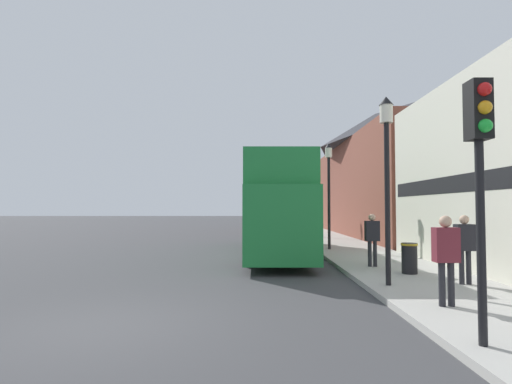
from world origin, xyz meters
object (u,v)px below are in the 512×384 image
pedestrian_nearest (446,251)px  pedestrian_second (464,242)px  lamp_post_nearest (387,154)px  lamp_post_second (329,176)px  pedestrian_third (372,235)px  traffic_signal (480,150)px  tour_bus (274,214)px  lamp_post_third (305,190)px  litter_bin (409,257)px  parked_car_ahead_of_bus (280,228)px

pedestrian_nearest → pedestrian_second: size_ratio=1.02×
pedestrian_nearest → lamp_post_nearest: (-0.43, 2.12, 2.19)m
lamp_post_second → pedestrian_third: bearing=-85.8°
traffic_signal → tour_bus: bearing=101.1°
pedestrian_third → traffic_signal: traffic_signal is taller
pedestrian_third → lamp_post_third: lamp_post_third is taller
pedestrian_second → pedestrian_third: pedestrian_second is taller
traffic_signal → litter_bin: traffic_signal is taller
pedestrian_second → litter_bin: 1.88m
pedestrian_third → litter_bin: 1.65m
parked_car_ahead_of_bus → traffic_signal: bearing=-88.7°
tour_bus → traffic_signal: tour_bus is taller
pedestrian_nearest → pedestrian_third: pedestrian_nearest is taller
pedestrian_nearest → traffic_signal: bearing=-103.9°
lamp_post_nearest → parked_car_ahead_of_bus: bearing=95.9°
parked_car_ahead_of_bus → pedestrian_nearest: (2.11, -18.44, 0.50)m
pedestrian_third → lamp_post_nearest: size_ratio=0.36×
traffic_signal → pedestrian_nearest: bearing=76.1°
parked_car_ahead_of_bus → litter_bin: size_ratio=4.87×
lamp_post_nearest → lamp_post_second: (0.12, 8.62, 0.13)m
pedestrian_second → lamp_post_third: size_ratio=0.38×
traffic_signal → lamp_post_third: size_ratio=0.82×
pedestrian_second → pedestrian_third: bearing=115.6°
lamp_post_second → lamp_post_third: 8.63m
parked_car_ahead_of_bus → pedestrian_third: 13.38m
pedestrian_second → lamp_post_third: (-1.92, 17.13, 2.11)m
lamp_post_second → pedestrian_second: bearing=-77.7°
lamp_post_nearest → pedestrian_nearest: bearing=-78.4°
pedestrian_nearest → pedestrian_third: bearing=89.0°
parked_car_ahead_of_bus → litter_bin: (2.87, -14.59, -0.09)m
pedestrian_third → traffic_signal: size_ratio=0.46×
lamp_post_nearest → lamp_post_third: (0.05, 17.25, -0.11)m
parked_car_ahead_of_bus → lamp_post_second: bearing=-79.9°
pedestrian_nearest → pedestrian_third: (0.09, 5.25, -0.03)m
pedestrian_second → lamp_post_nearest: bearing=-176.6°
lamp_post_third → litter_bin: 15.78m
parked_car_ahead_of_bus → lamp_post_third: size_ratio=0.95×
traffic_signal → lamp_post_third: 21.61m
parked_car_ahead_of_bus → lamp_post_second: 8.39m
pedestrian_second → lamp_post_second: size_ratio=0.35×
pedestrian_third → pedestrian_second: bearing=-64.4°
parked_car_ahead_of_bus → pedestrian_second: (3.64, -16.21, 0.48)m
lamp_post_third → litter_bin: size_ratio=5.13×
parked_car_ahead_of_bus → pedestrian_third: (2.20, -13.19, 0.47)m
pedestrian_nearest → pedestrian_second: bearing=55.5°
tour_bus → lamp_post_second: 3.27m
parked_car_ahead_of_bus → traffic_signal: traffic_signal is taller
tour_bus → traffic_signal: size_ratio=3.04×
pedestrian_nearest → pedestrian_second: pedestrian_nearest is taller
traffic_signal → lamp_post_nearest: (0.12, 4.36, 0.52)m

